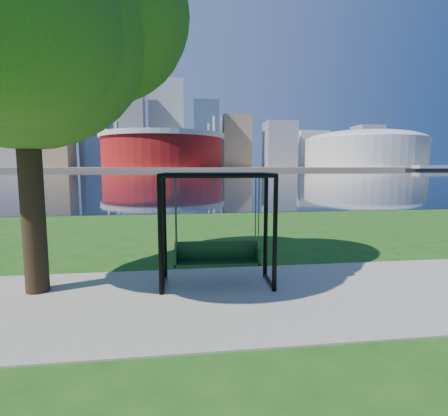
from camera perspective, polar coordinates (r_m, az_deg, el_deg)
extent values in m
plane|color=#1E5114|center=(7.55, -1.97, -13.26)|extent=(900.00, 900.00, 0.00)
cube|color=#9E937F|center=(7.08, -1.56, -14.53)|extent=(120.00, 4.00, 0.03)
cube|color=black|center=(109.10, -7.27, 5.40)|extent=(900.00, 180.00, 0.02)
cube|color=#937F60|center=(313.07, -7.52, 6.46)|extent=(900.00, 228.00, 2.00)
cylinder|color=maroon|center=(242.46, -9.92, 9.17)|extent=(80.00, 80.00, 22.00)
cylinder|color=silver|center=(243.06, -9.97, 11.41)|extent=(83.00, 83.00, 3.00)
cylinder|color=silver|center=(262.58, -2.47, 10.17)|extent=(2.00, 2.00, 32.00)
cylinder|color=silver|center=(264.90, -17.02, 9.86)|extent=(2.00, 2.00, 32.00)
cylinder|color=silver|center=(227.55, -18.59, 10.35)|extent=(2.00, 2.00, 32.00)
cylinder|color=silver|center=(224.84, -1.58, 10.74)|extent=(2.00, 2.00, 32.00)
cylinder|color=beige|center=(277.66, 21.90, 8.27)|extent=(84.00, 84.00, 20.00)
ellipsoid|color=beige|center=(278.11, 21.98, 10.12)|extent=(84.00, 84.00, 15.12)
cube|color=gray|center=(347.65, -31.82, 10.83)|extent=(28.00, 28.00, 62.00)
cube|color=#998466|center=(325.63, -26.08, 13.80)|extent=(26.00, 26.00, 88.00)
cube|color=slate|center=(342.45, -19.84, 14.29)|extent=(30.00, 24.00, 95.00)
cube|color=gray|center=(316.52, -15.08, 13.01)|extent=(24.00, 24.00, 72.00)
cube|color=silver|center=(344.45, -9.35, 13.30)|extent=(32.00, 28.00, 80.00)
cube|color=slate|center=(319.37, -3.02, 11.91)|extent=(22.00, 22.00, 58.00)
cube|color=#998466|center=(337.51, 1.95, 10.79)|extent=(26.00, 26.00, 48.00)
cube|color=gray|center=(336.60, 9.08, 10.21)|extent=(28.00, 24.00, 42.00)
cube|color=silver|center=(373.05, 13.93, 9.29)|extent=(30.00, 26.00, 36.00)
cube|color=gray|center=(376.60, 22.26, 9.27)|extent=(24.00, 24.00, 40.00)
cube|color=#998466|center=(410.10, 26.09, 8.28)|extent=(26.00, 26.00, 32.00)
sphere|color=#998466|center=(335.28, -26.54, 21.86)|extent=(10.00, 10.00, 10.00)
cylinder|color=black|center=(7.03, -10.35, -4.68)|extent=(0.10, 0.10, 2.41)
cylinder|color=black|center=(7.18, 8.34, -4.39)|extent=(0.10, 0.10, 2.41)
cylinder|color=black|center=(7.95, -9.71, -3.33)|extent=(0.10, 0.10, 2.41)
cylinder|color=black|center=(8.09, 6.82, -3.11)|extent=(0.10, 0.10, 2.41)
cylinder|color=black|center=(6.88, -0.92, 5.30)|extent=(2.31, 0.20, 0.09)
cylinder|color=black|center=(7.82, -1.40, 5.48)|extent=(2.31, 0.20, 0.09)
cylinder|color=black|center=(7.36, -10.21, 5.29)|extent=(0.14, 0.95, 0.09)
cylinder|color=black|center=(7.78, -9.84, -12.11)|extent=(0.12, 0.95, 0.08)
cylinder|color=black|center=(7.51, 7.67, 5.37)|extent=(0.14, 0.95, 0.09)
cylinder|color=black|center=(7.92, 7.40, -11.72)|extent=(0.12, 0.95, 0.08)
cube|color=black|center=(7.63, -1.14, -8.92)|extent=(1.85, 0.56, 0.06)
cube|color=black|center=(7.77, -1.25, -6.87)|extent=(1.83, 0.14, 0.40)
cube|color=black|center=(7.59, -7.90, -7.92)|extent=(0.07, 0.47, 0.36)
cube|color=black|center=(7.70, 5.51, -7.67)|extent=(0.07, 0.47, 0.36)
cylinder|color=#36363B|center=(7.21, -7.93, -1.17)|extent=(0.03, 0.03, 1.52)
cylinder|color=#36363B|center=(7.33, 5.70, -1.02)|extent=(0.03, 0.03, 1.52)
cylinder|color=#36363B|center=(7.60, -7.78, -0.77)|extent=(0.03, 0.03, 1.52)
cylinder|color=#36363B|center=(7.71, 5.17, -0.63)|extent=(0.03, 0.03, 1.52)
cylinder|color=black|center=(7.96, -28.98, 3.75)|extent=(0.46, 0.46, 4.57)
sphere|color=#315A1A|center=(8.44, -30.33, 25.37)|extent=(4.99, 4.99, 4.99)
sphere|color=#315A1A|center=(8.79, -19.50, 27.96)|extent=(3.74, 3.74, 3.74)
sphere|color=#315A1A|center=(7.12, -30.53, 24.67)|extent=(3.32, 3.32, 3.32)
cube|color=black|center=(249.27, 31.22, 5.40)|extent=(33.72, 9.99, 1.34)
cube|color=beige|center=(249.26, 31.25, 5.78)|extent=(26.98, 8.10, 2.01)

